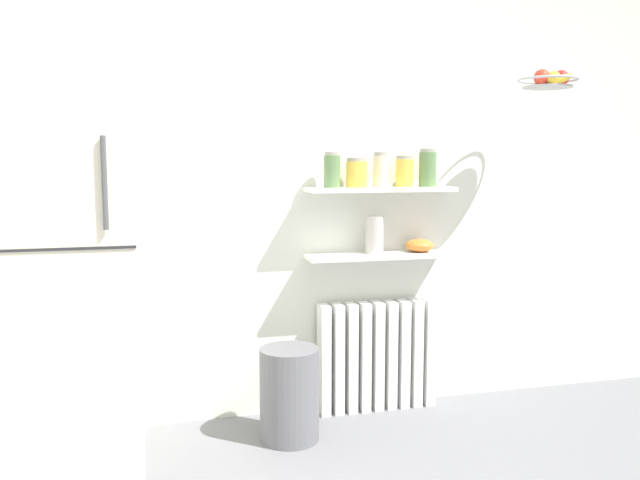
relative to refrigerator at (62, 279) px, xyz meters
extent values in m
cube|color=silver|center=(1.44, 0.37, 0.41)|extent=(7.04, 0.10, 2.60)
cube|color=silver|center=(0.00, 0.00, 0.00)|extent=(0.71, 0.64, 1.78)
cube|color=#262628|center=(0.00, -0.32, 0.18)|extent=(0.70, 0.01, 0.01)
cylinder|color=#4C4C51|center=(0.23, -0.34, 0.46)|extent=(0.02, 0.02, 0.40)
cube|color=white|center=(1.35, 0.24, -0.57)|extent=(0.06, 0.12, 0.64)
cube|color=white|center=(1.43, 0.24, -0.57)|extent=(0.06, 0.12, 0.64)
cube|color=white|center=(1.51, 0.24, -0.57)|extent=(0.06, 0.12, 0.64)
cube|color=white|center=(1.59, 0.24, -0.57)|extent=(0.06, 0.12, 0.64)
cube|color=white|center=(1.67, 0.24, -0.57)|extent=(0.06, 0.12, 0.64)
cube|color=white|center=(1.75, 0.24, -0.57)|extent=(0.06, 0.12, 0.64)
cube|color=white|center=(1.83, 0.24, -0.57)|extent=(0.06, 0.12, 0.64)
cube|color=white|center=(1.91, 0.24, -0.57)|extent=(0.06, 0.12, 0.64)
cube|color=white|center=(1.99, 0.24, -0.57)|extent=(0.06, 0.12, 0.64)
cube|color=white|center=(1.67, 0.21, 0.02)|extent=(0.85, 0.22, 0.02)
cube|color=white|center=(1.67, 0.21, 0.40)|extent=(0.85, 0.22, 0.02)
cylinder|color=#5B7F4C|center=(1.39, 0.21, 0.50)|extent=(0.09, 0.09, 0.18)
cylinder|color=gray|center=(1.39, 0.21, 0.60)|extent=(0.08, 0.08, 0.02)
cylinder|color=yellow|center=(1.53, 0.21, 0.48)|extent=(0.12, 0.12, 0.14)
cylinder|color=gray|center=(1.53, 0.21, 0.56)|extent=(0.11, 0.11, 0.02)
cylinder|color=beige|center=(1.67, 0.21, 0.50)|extent=(0.09, 0.09, 0.18)
cylinder|color=gray|center=(1.67, 0.21, 0.60)|extent=(0.08, 0.08, 0.02)
cylinder|color=yellow|center=(1.82, 0.21, 0.49)|extent=(0.10, 0.10, 0.16)
cylinder|color=gray|center=(1.82, 0.21, 0.58)|extent=(0.09, 0.09, 0.02)
cylinder|color=#5B7F4C|center=(1.96, 0.21, 0.51)|extent=(0.10, 0.10, 0.20)
cylinder|color=gray|center=(1.96, 0.21, 0.62)|extent=(0.09, 0.09, 0.02)
cylinder|color=#B2ADA8|center=(1.64, 0.21, 0.14)|extent=(0.10, 0.10, 0.21)
ellipsoid|color=orange|center=(1.92, 0.21, 0.07)|extent=(0.17, 0.17, 0.07)
cylinder|color=slate|center=(1.09, -0.06, -0.65)|extent=(0.31, 0.31, 0.49)
torus|color=#B2B2B7|center=(2.55, -0.03, 1.00)|extent=(0.33, 0.33, 0.01)
cylinder|color=#A8A8AD|center=(2.55, -0.03, 0.96)|extent=(0.27, 0.27, 0.01)
sphere|color=red|center=(2.63, -0.05, 1.01)|extent=(0.09, 0.09, 0.09)
sphere|color=red|center=(2.55, 0.02, 1.01)|extent=(0.08, 0.08, 0.08)
sphere|color=red|center=(2.51, -0.04, 1.01)|extent=(0.09, 0.09, 0.09)
sphere|color=gold|center=(2.55, -0.09, 1.00)|extent=(0.08, 0.08, 0.08)
ellipsoid|color=yellow|center=(2.59, -0.06, 1.00)|extent=(0.17, 0.13, 0.09)
camera|label=1|loc=(0.40, -3.29, 0.56)|focal=36.95mm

